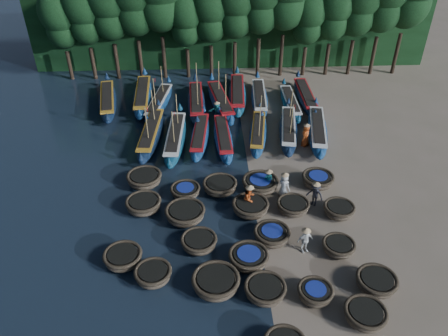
{
  "coord_description": "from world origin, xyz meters",
  "views": [
    {
      "loc": [
        -2.88,
        -21.2,
        17.51
      ],
      "look_at": [
        -1.79,
        2.0,
        1.3
      ],
      "focal_mm": 35.0,
      "sensor_mm": 36.0,
      "label": 1
    }
  ],
  "objects_px": {
    "long_boat_11": "(159,103)",
    "fisherman_3": "(315,194)",
    "long_boat_15": "(259,98)",
    "long_boat_13": "(221,101)",
    "long_boat_16": "(290,103)",
    "long_boat_10": "(143,96)",
    "coracle_9": "(376,282)",
    "coracle_23": "(260,184)",
    "long_boat_6": "(258,132)",
    "coracle_16": "(185,213)",
    "coracle_7": "(265,290)",
    "coracle_22": "(220,186)",
    "fisherman_6": "(306,135)",
    "fisherman_4": "(305,239)",
    "coracle_12": "(249,257)",
    "long_boat_17": "(305,97)",
    "coracle_15": "(144,204)",
    "long_boat_2": "(151,133)",
    "coracle_6": "(216,282)",
    "coracle_5": "(153,274)",
    "coracle_20": "(144,179)",
    "coracle_10": "(123,257)",
    "coracle_21": "(185,191)",
    "coracle_19": "(339,210)",
    "long_boat_4": "(200,135)",
    "coracle_4": "(365,314)",
    "long_boat_3": "(175,137)",
    "coracle_24": "(318,180)",
    "coracle_17": "(250,207)",
    "fisherman_2": "(249,198)",
    "long_boat_5": "(223,137)",
    "long_boat_7": "(288,129)",
    "long_boat_8": "(317,130)",
    "coracle_13": "(272,235)",
    "coracle_11": "(199,242)",
    "long_boat_12": "(196,102)",
    "coracle_18": "(293,206)",
    "long_boat_14": "(237,94)"
  },
  "relations": [
    {
      "from": "coracle_23",
      "to": "long_boat_6",
      "type": "relative_size",
      "value": 0.33
    },
    {
      "from": "coracle_9",
      "to": "fisherman_3",
      "type": "xyz_separation_m",
      "value": [
        -1.68,
        6.63,
        0.42
      ]
    },
    {
      "from": "long_boat_10",
      "to": "coracle_9",
      "type": "bearing_deg",
      "value": -60.31
    },
    {
      "from": "coracle_7",
      "to": "fisherman_6",
      "type": "xyz_separation_m",
      "value": [
        4.74,
        13.81,
        0.53
      ]
    },
    {
      "from": "long_boat_12",
      "to": "coracle_6",
      "type": "bearing_deg",
      "value": -88.48
    },
    {
      "from": "fisherman_3",
      "to": "long_boat_15",
      "type": "bearing_deg",
      "value": 132.51
    },
    {
      "from": "long_boat_2",
      "to": "coracle_6",
      "type": "bearing_deg",
      "value": -68.67
    },
    {
      "from": "coracle_10",
      "to": "long_boat_16",
      "type": "xyz_separation_m",
      "value": [
        11.94,
        17.49,
        0.06
      ]
    },
    {
      "from": "coracle_15",
      "to": "long_boat_2",
      "type": "height_order",
      "value": "long_boat_2"
    },
    {
      "from": "coracle_5",
      "to": "coracle_24",
      "type": "distance_m",
      "value": 12.64
    },
    {
      "from": "coracle_7",
      "to": "long_boat_4",
      "type": "distance_m",
      "value": 15.16
    },
    {
      "from": "coracle_23",
      "to": "long_boat_5",
      "type": "distance_m",
      "value": 6.33
    },
    {
      "from": "long_boat_16",
      "to": "coracle_4",
      "type": "bearing_deg",
      "value": -90.94
    },
    {
      "from": "fisherman_6",
      "to": "long_boat_4",
      "type": "bearing_deg",
      "value": -69.84
    },
    {
      "from": "long_boat_8",
      "to": "coracle_13",
      "type": "bearing_deg",
      "value": -104.34
    },
    {
      "from": "coracle_21",
      "to": "long_boat_16",
      "type": "distance_m",
      "value": 14.74
    },
    {
      "from": "long_boat_4",
      "to": "fisherman_4",
      "type": "height_order",
      "value": "fisherman_4"
    },
    {
      "from": "coracle_5",
      "to": "long_boat_7",
      "type": "xyz_separation_m",
      "value": [
        9.29,
        14.14,
        0.11
      ]
    },
    {
      "from": "long_boat_14",
      "to": "long_boat_11",
      "type": "bearing_deg",
      "value": -165.79
    },
    {
      "from": "coracle_15",
      "to": "long_boat_17",
      "type": "bearing_deg",
      "value": 47.98
    },
    {
      "from": "coracle_12",
      "to": "long_boat_17",
      "type": "distance_m",
      "value": 20.08
    },
    {
      "from": "coracle_19",
      "to": "long_boat_7",
      "type": "xyz_separation_m",
      "value": [
        -1.46,
        9.6,
        0.12
      ]
    },
    {
      "from": "coracle_7",
      "to": "long_boat_2",
      "type": "distance_m",
      "value": 16.68
    },
    {
      "from": "coracle_19",
      "to": "long_boat_2",
      "type": "bearing_deg",
      "value": 142.18
    },
    {
      "from": "coracle_20",
      "to": "fisherman_3",
      "type": "bearing_deg",
      "value": -13.63
    },
    {
      "from": "coracle_6",
      "to": "coracle_24",
      "type": "relative_size",
      "value": 1.14
    },
    {
      "from": "coracle_5",
      "to": "fisherman_6",
      "type": "distance_m",
      "value": 16.26
    },
    {
      "from": "coracle_10",
      "to": "fisherman_6",
      "type": "relative_size",
      "value": 1.26
    },
    {
      "from": "long_boat_10",
      "to": "fisherman_4",
      "type": "bearing_deg",
      "value": -63.25
    },
    {
      "from": "coracle_15",
      "to": "long_boat_6",
      "type": "xyz_separation_m",
      "value": [
        7.94,
        8.25,
        0.04
      ]
    },
    {
      "from": "coracle_19",
      "to": "fisherman_6",
      "type": "distance_m",
      "value": 8.05
    },
    {
      "from": "long_boat_11",
      "to": "fisherman_3",
      "type": "height_order",
      "value": "long_boat_11"
    },
    {
      "from": "coracle_6",
      "to": "long_boat_2",
      "type": "distance_m",
      "value": 15.32
    },
    {
      "from": "coracle_11",
      "to": "coracle_12",
      "type": "bearing_deg",
      "value": -26.49
    },
    {
      "from": "coracle_18",
      "to": "long_boat_5",
      "type": "bearing_deg",
      "value": 115.56
    },
    {
      "from": "long_boat_13",
      "to": "long_boat_16",
      "type": "distance_m",
      "value": 6.06
    },
    {
      "from": "coracle_5",
      "to": "coracle_15",
      "type": "bearing_deg",
      "value": 100.79
    },
    {
      "from": "coracle_4",
      "to": "coracle_20",
      "type": "bearing_deg",
      "value": 135.59
    },
    {
      "from": "coracle_17",
      "to": "fisherman_2",
      "type": "height_order",
      "value": "fisherman_2"
    },
    {
      "from": "coracle_10",
      "to": "coracle_21",
      "type": "distance_m",
      "value": 6.48
    },
    {
      "from": "coracle_4",
      "to": "coracle_6",
      "type": "relative_size",
      "value": 0.84
    },
    {
      "from": "coracle_19",
      "to": "coracle_22",
      "type": "bearing_deg",
      "value": 159.3
    },
    {
      "from": "coracle_22",
      "to": "fisherman_6",
      "type": "height_order",
      "value": "fisherman_6"
    },
    {
      "from": "long_boat_4",
      "to": "fisherman_6",
      "type": "xyz_separation_m",
      "value": [
        7.9,
        -1.02,
        0.44
      ]
    },
    {
      "from": "long_boat_3",
      "to": "long_boat_11",
      "type": "relative_size",
      "value": 1.06
    },
    {
      "from": "coracle_9",
      "to": "long_boat_15",
      "type": "height_order",
      "value": "long_boat_15"
    },
    {
      "from": "coracle_11",
      "to": "coracle_24",
      "type": "xyz_separation_m",
      "value": [
        7.81,
        5.34,
        0.07
      ]
    },
    {
      "from": "coracle_16",
      "to": "coracle_7",
      "type": "bearing_deg",
      "value": -55.28
    },
    {
      "from": "coracle_23",
      "to": "coracle_4",
      "type": "bearing_deg",
      "value": -69.89
    },
    {
      "from": "coracle_22",
      "to": "fisherman_6",
      "type": "distance_m",
      "value": 8.53
    }
  ]
}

